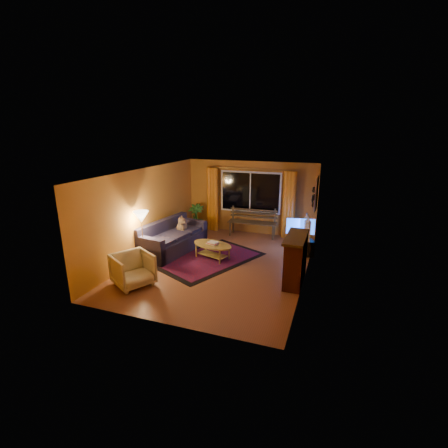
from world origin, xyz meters
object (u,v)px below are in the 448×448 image
(bench, at_px, (252,229))
(armchair, at_px, (133,268))
(coffee_table, at_px, (213,251))
(tv_console, at_px, (303,244))
(sofa, at_px, (173,237))
(floor_lamp, at_px, (143,238))

(bench, bearing_deg, armchair, -113.32)
(bench, bearing_deg, coffee_table, -105.44)
(tv_console, bearing_deg, armchair, -156.26)
(sofa, relative_size, coffee_table, 1.88)
(coffee_table, bearing_deg, armchair, -118.41)
(bench, distance_m, armchair, 4.76)
(bench, relative_size, armchair, 1.91)
(sofa, xyz_separation_m, tv_console, (3.64, 1.36, -0.23))
(coffee_table, bearing_deg, bench, 77.26)
(coffee_table, height_order, tv_console, tv_console)
(floor_lamp, relative_size, tv_console, 1.32)
(coffee_table, bearing_deg, tv_console, 32.77)
(sofa, relative_size, tv_console, 2.08)
(bench, height_order, floor_lamp, floor_lamp)
(bench, xyz_separation_m, armchair, (-1.67, -4.45, 0.18))
(armchair, bearing_deg, sofa, 34.57)
(floor_lamp, bearing_deg, coffee_table, 28.18)
(sofa, relative_size, floor_lamp, 1.57)
(sofa, distance_m, armchair, 2.26)
(tv_console, bearing_deg, coffee_table, -169.68)
(sofa, xyz_separation_m, floor_lamp, (-0.35, -1.02, 0.26))
(armchair, distance_m, floor_lamp, 1.37)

